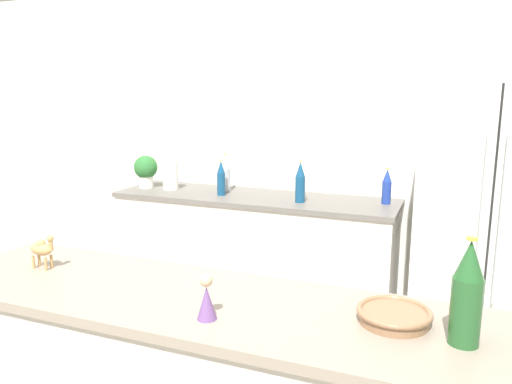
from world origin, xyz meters
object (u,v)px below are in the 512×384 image
(back_bottle_1, at_px, (221,178))
(back_bottle_3, at_px, (226,173))
(back_bottle_2, at_px, (300,183))
(refrigerator, at_px, (486,221))
(fruit_bowl, at_px, (394,315))
(camel_figurine, at_px, (42,248))
(paper_towel_roll, at_px, (171,175))
(wine_bottle, at_px, (467,294))
(potted_plant, at_px, (146,169))
(back_bottle_0, at_px, (387,187))
(wise_man_figurine_blue, at_px, (207,300))

(back_bottle_1, height_order, back_bottle_3, back_bottle_3)
(back_bottle_1, distance_m, back_bottle_2, 0.63)
(refrigerator, distance_m, back_bottle_1, 1.87)
(fruit_bowl, bearing_deg, back_bottle_3, 127.11)
(back_bottle_1, distance_m, camel_figurine, 1.92)
(camel_figurine, bearing_deg, paper_towel_roll, 107.01)
(back_bottle_2, bearing_deg, wine_bottle, -60.94)
(back_bottle_1, distance_m, wine_bottle, 2.59)
(back_bottle_2, bearing_deg, back_bottle_1, 178.93)
(potted_plant, xyz_separation_m, fruit_bowl, (2.22, -1.93, -0.05))
(refrigerator, distance_m, back_bottle_2, 1.24)
(fruit_bowl, bearing_deg, back_bottle_1, 128.68)
(paper_towel_roll, relative_size, back_bottle_0, 0.91)
(wine_bottle, xyz_separation_m, camel_figurine, (-1.59, 0.03, -0.07))
(back_bottle_3, height_order, wine_bottle, wine_bottle)
(back_bottle_0, xyz_separation_m, wise_man_figurine_blue, (-0.26, -2.24, 0.02))
(fruit_bowl, xyz_separation_m, camel_figurine, (-1.39, -0.03, 0.06))
(wine_bottle, bearing_deg, camel_figurine, 178.86)
(potted_plant, xyz_separation_m, wise_man_figurine_blue, (1.66, -2.12, -0.01))
(back_bottle_3, distance_m, fruit_bowl, 2.56)
(paper_towel_roll, relative_size, fruit_bowl, 1.00)
(refrigerator, relative_size, potted_plant, 6.69)
(back_bottle_1, height_order, back_bottle_2, back_bottle_2)
(refrigerator, height_order, fruit_bowl, refrigerator)
(back_bottle_0, height_order, fruit_bowl, back_bottle_0)
(wine_bottle, bearing_deg, back_bottle_1, 131.30)
(refrigerator, distance_m, fruit_bowl, 1.94)
(potted_plant, relative_size, wise_man_figurine_blue, 1.79)
(wine_bottle, bearing_deg, back_bottle_0, 103.09)
(back_bottle_0, bearing_deg, back_bottle_2, -163.17)
(back_bottle_3, bearing_deg, paper_towel_roll, -166.92)
(potted_plant, xyz_separation_m, back_bottle_1, (0.71, -0.05, -0.02))
(potted_plant, bearing_deg, camel_figurine, -67.02)
(back_bottle_1, xyz_separation_m, wine_bottle, (1.71, -1.94, 0.09))
(paper_towel_roll, xyz_separation_m, back_bottle_3, (0.44, 0.10, 0.03))
(back_bottle_2, xyz_separation_m, fruit_bowl, (0.87, -1.87, -0.04))
(back_bottle_1, height_order, wine_bottle, wine_bottle)
(paper_towel_roll, height_order, back_bottle_0, back_bottle_0)
(refrigerator, relative_size, back_bottle_3, 5.91)
(refrigerator, height_order, back_bottle_3, refrigerator)
(back_bottle_2, relative_size, wise_man_figurine_blue, 2.01)
(back_bottle_2, bearing_deg, refrigerator, 1.62)
(back_bottle_2, bearing_deg, camel_figurine, -105.13)
(paper_towel_roll, relative_size, back_bottle_2, 0.78)
(paper_towel_roll, relative_size, camel_figurine, 1.60)
(back_bottle_0, relative_size, camel_figurine, 1.76)
(potted_plant, distance_m, wise_man_figurine_blue, 2.70)
(refrigerator, height_order, wise_man_figurine_blue, refrigerator)
(back_bottle_2, height_order, fruit_bowl, back_bottle_2)
(refrigerator, distance_m, back_bottle_3, 1.91)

